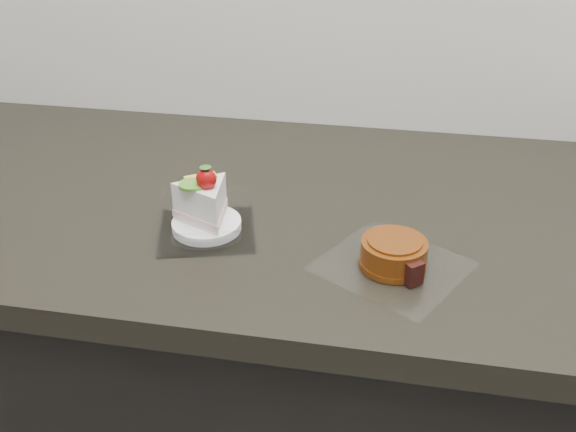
# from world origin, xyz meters

# --- Properties ---
(counter) EXTENTS (2.04, 0.64, 0.90)m
(counter) POSITION_xyz_m (0.00, 1.69, 0.45)
(counter) COLOR black
(counter) RESTS_ON ground
(cake_tray) EXTENTS (0.16, 0.16, 0.10)m
(cake_tray) POSITION_xyz_m (-0.25, 1.58, 0.93)
(cake_tray) COLOR white
(cake_tray) RESTS_ON counter
(mooncake_wrap) EXTENTS (0.23, 0.22, 0.04)m
(mooncake_wrap) POSITION_xyz_m (0.01, 1.53, 0.92)
(mooncake_wrap) COLOR white
(mooncake_wrap) RESTS_ON counter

